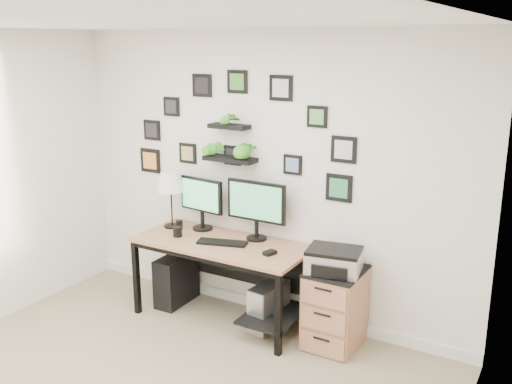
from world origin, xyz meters
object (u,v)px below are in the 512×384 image
Objects in this scene: desk at (226,254)px; monitor_right at (256,205)px; table_lamp at (171,183)px; monitor_left at (201,200)px; file_cabinet at (335,307)px; pc_tower_grey at (269,307)px; mug at (178,232)px; printer at (334,260)px; pc_tower_black at (177,279)px.

monitor_right is at bearing 41.22° from desk.
table_lamp is (-0.68, 0.09, 0.56)m from desk.
monitor_left is 0.75× the size of file_cabinet.
table_lamp is 1.24× the size of pc_tower_grey.
desk is 2.95× the size of table_lamp.
table_lamp reaches higher than mug.
monitor_left is 0.86× the size of monitor_right.
pc_tower_grey is at bearing -3.78° from table_lamp.
printer is at bearing -6.13° from monitor_left.
desk is 0.60m from pc_tower_grey.
pc_tower_black is at bearing 176.89° from desk.
mug reaches higher than desk.
desk is at bearing -176.79° from file_cabinet.
printer is (-0.01, -0.04, 0.43)m from file_cabinet.
monitor_right is 1.34× the size of pc_tower_grey.
monitor_left reaches higher than pc_tower_black.
monitor_left is 1.15× the size of pc_tower_grey.
pc_tower_grey is (0.81, -0.15, -0.84)m from monitor_left.
table_lamp reaches higher than file_cabinet.
mug is (-0.07, -0.28, -0.25)m from monitor_left.
table_lamp is 1.48m from pc_tower_grey.
monitor_left is 1.45m from printer.
mug is 0.21× the size of pc_tower_grey.
desk reaches higher than file_cabinet.
desk is 0.50m from mug.
monitor_right reaches higher than mug.
pc_tower_black is 1.65m from file_cabinet.
file_cabinet is at bearing 3.21° from desk.
pc_tower_black is 1.01× the size of printer.
table_lamp is 0.95m from pc_tower_black.
mug reaches higher than pc_tower_black.
pc_tower_black is at bearing -39.10° from table_lamp.
desk is 0.52m from monitor_right.
table_lamp is (-0.30, -0.08, 0.14)m from monitor_left.
monitor_left is 0.59m from monitor_right.
file_cabinet is at bearing -1.19° from table_lamp.
monitor_left reaches higher than file_cabinet.
pc_tower_grey is (0.43, 0.02, -0.42)m from desk.
monitor_right is at bearing 171.61° from file_cabinet.
printer is at bearing -1.95° from pc_tower_black.
desk is at bearing -177.23° from pc_tower_grey.
pc_tower_grey is at bearing 8.62° from mug.
file_cabinet is at bearing -0.55° from pc_tower_black.
monitor_left is at bearing -178.94° from monitor_right.
monitor_left is 0.38m from mug.
monitor_right is 1.22× the size of printer.
table_lamp is (-0.89, -0.09, 0.11)m from monitor_right.
pc_tower_black is (0.07, -0.06, -0.95)m from table_lamp.
monitor_right reaches higher than pc_tower_grey.
monitor_right is 1.07× the size of table_lamp.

